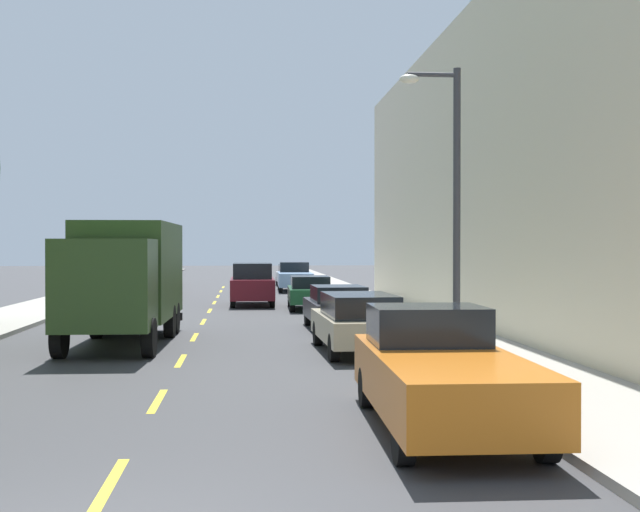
{
  "coord_description": "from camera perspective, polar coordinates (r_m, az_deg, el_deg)",
  "views": [
    {
      "loc": [
        1.53,
        -7.26,
        2.67
      ],
      "look_at": [
        4.67,
        27.36,
        2.28
      ],
      "focal_mm": 45.74,
      "sensor_mm": 36.0,
      "label": 1
    }
  ],
  "objects": [
    {
      "name": "parked_hatchback_white",
      "position": [
        55.23,
        -2.12,
        -1.35
      ],
      "size": [
        1.8,
        4.02,
        1.5
      ],
      "color": "silver",
      "rests_on": "ground_plane"
    },
    {
      "name": "street_lamp",
      "position": [
        17.98,
        9.06,
        4.49
      ],
      "size": [
        1.35,
        0.28,
        6.41
      ],
      "color": "#38383D",
      "rests_on": "sidewalk_right"
    },
    {
      "name": "parked_pickup_sky",
      "position": [
        49.33,
        -1.78,
        -1.5
      ],
      "size": [
        2.11,
        5.34,
        1.73
      ],
      "color": "#7A9EC6",
      "rests_on": "ground_plane"
    },
    {
      "name": "sidewalk_right",
      "position": [
        35.79,
        3.8,
        -3.53
      ],
      "size": [
        3.2,
        120.0,
        0.14
      ],
      "primitive_type": "cube",
      "color": "#A39E93",
      "rests_on": "ground_plane"
    },
    {
      "name": "parked_wagon_champagne",
      "position": [
        20.55,
        2.64,
        -4.57
      ],
      "size": [
        1.96,
        4.75,
        1.5
      ],
      "color": "tan",
      "rests_on": "ground_plane"
    },
    {
      "name": "lane_centerline_dashes",
      "position": [
        31.91,
        -7.93,
        -4.16
      ],
      "size": [
        0.14,
        47.2,
        0.01
      ],
      "color": "yellow",
      "rests_on": "ground_plane"
    },
    {
      "name": "ground_plane",
      "position": [
        37.39,
        -7.52,
        -3.46
      ],
      "size": [
        160.0,
        160.0,
        0.0
      ],
      "primitive_type": "plane",
      "color": "#38383A"
    },
    {
      "name": "moving_burgundy_sedan",
      "position": [
        37.47,
        -4.76,
        -1.94
      ],
      "size": [
        1.95,
        4.8,
        1.93
      ],
      "color": "maroon",
      "rests_on": "ground_plane"
    },
    {
      "name": "delivery_box_truck",
      "position": [
        23.21,
        -13.42,
        -1.27
      ],
      "size": [
        2.55,
        7.58,
        3.36
      ],
      "color": "#2D471E",
      "rests_on": "ground_plane"
    },
    {
      "name": "parked_sedan_forest",
      "position": [
        34.85,
        -0.72,
        -2.52
      ],
      "size": [
        1.92,
        4.55,
        1.43
      ],
      "color": "#194C28",
      "rests_on": "ground_plane"
    },
    {
      "name": "parked_sedan_charcoal",
      "position": [
        26.14,
        1.24,
        -3.58
      ],
      "size": [
        1.91,
        4.54,
        1.43
      ],
      "color": "#333338",
      "rests_on": "ground_plane"
    },
    {
      "name": "apartment_block_opposite",
      "position": [
        29.97,
        18.9,
        5.59
      ],
      "size": [
        10.0,
        36.0,
        10.54
      ],
      "primitive_type": "cube",
      "color": "beige",
      "rests_on": "ground_plane"
    },
    {
      "name": "sidewalk_left",
      "position": [
        36.4,
        -18.92,
        -3.49
      ],
      "size": [
        3.2,
        120.0,
        0.14
      ],
      "primitive_type": "cube",
      "color": "#A39E93",
      "rests_on": "ground_plane"
    },
    {
      "name": "parked_pickup_black",
      "position": [
        40.79,
        -13.31,
        -1.97
      ],
      "size": [
        2.13,
        5.35,
        1.73
      ],
      "color": "black",
      "rests_on": "ground_plane"
    },
    {
      "name": "parked_pickup_orange",
      "position": [
        12.23,
        8.42,
        -8.03
      ],
      "size": [
        2.12,
        5.35,
        1.73
      ],
      "color": "orange",
      "rests_on": "ground_plane"
    },
    {
      "name": "parked_pickup_red",
      "position": [
        47.37,
        -12.34,
        -1.61
      ],
      "size": [
        2.15,
        5.36,
        1.73
      ],
      "color": "#AD1E1E",
      "rests_on": "ground_plane"
    },
    {
      "name": "parked_suv_silver",
      "position": [
        58.15,
        -10.98,
        -1.03
      ],
      "size": [
        2.03,
        4.83,
        1.93
      ],
      "color": "#B2B5BA",
      "rests_on": "ground_plane"
    }
  ]
}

